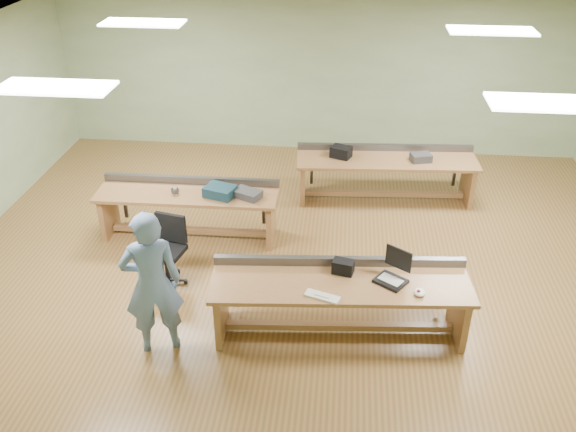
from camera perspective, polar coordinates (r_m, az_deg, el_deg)
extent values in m
plane|color=olive|center=(8.92, 1.37, -3.90)|extent=(10.00, 10.00, 0.00)
plane|color=silver|center=(7.66, 1.64, 15.06)|extent=(10.00, 10.00, 0.00)
cube|color=#9EB287|center=(11.92, 2.98, 13.01)|extent=(10.00, 0.04, 3.00)
cube|color=#9EB287|center=(4.88, -2.20, -15.44)|extent=(10.00, 0.04, 3.00)
cube|color=white|center=(6.91, -20.94, 11.19)|extent=(1.20, 0.50, 0.03)
cube|color=white|center=(9.59, -13.43, 17.18)|extent=(1.20, 0.50, 0.03)
cube|color=white|center=(6.53, 23.38, 9.67)|extent=(1.20, 0.50, 0.03)
cube|color=white|center=(9.32, 18.54, 16.12)|extent=(1.20, 0.50, 0.03)
cube|color=olive|center=(7.18, 4.97, -6.40)|extent=(3.10, 1.05, 0.05)
cube|color=olive|center=(7.45, -6.28, -8.58)|extent=(0.14, 0.72, 0.70)
cube|color=olive|center=(7.64, 15.68, -8.57)|extent=(0.14, 0.72, 0.70)
cube|color=olive|center=(7.57, 4.76, -10.21)|extent=(2.75, 0.32, 0.08)
cube|color=#4C4E54|center=(7.44, 4.84, -4.22)|extent=(3.05, 0.32, 0.11)
cube|color=olive|center=(9.18, -9.43, 2.00)|extent=(2.71, 0.75, 0.05)
cube|color=olive|center=(9.73, -16.42, 0.30)|extent=(0.09, 0.62, 0.70)
cube|color=olive|center=(9.15, -1.60, -0.37)|extent=(0.09, 0.62, 0.70)
cube|color=olive|center=(9.49, -9.12, -1.33)|extent=(2.41, 0.13, 0.08)
cube|color=#4C4E54|center=(9.42, -9.02, 3.34)|extent=(2.71, 0.11, 0.11)
cube|color=olive|center=(10.27, 9.23, 5.16)|extent=(3.02, 0.98, 0.05)
cube|color=olive|center=(10.35, 1.40, 3.45)|extent=(0.12, 0.70, 0.70)
cube|color=olive|center=(10.70, 16.48, 3.08)|extent=(0.12, 0.70, 0.70)
cube|color=olive|center=(10.54, 8.96, 2.07)|extent=(2.68, 0.27, 0.08)
cube|color=#4C4E54|center=(10.56, 9.06, 6.36)|extent=(2.98, 0.27, 0.11)
imported|color=slate|center=(7.02, -12.60, -6.18)|extent=(0.78, 0.64, 1.83)
cube|color=black|center=(7.24, 9.57, -6.02)|extent=(0.44, 0.42, 0.04)
cube|color=black|center=(7.19, 10.31, -3.92)|extent=(0.29, 0.21, 0.27)
cube|color=beige|center=(6.93, 3.23, -7.52)|extent=(0.42, 0.26, 0.02)
ellipsoid|color=white|center=(7.10, 12.22, -6.99)|extent=(0.17, 0.19, 0.06)
cube|color=black|center=(7.29, 5.18, -4.76)|extent=(0.28, 0.21, 0.17)
cylinder|color=black|center=(8.43, -11.24, -4.82)|extent=(0.07, 0.07, 0.48)
cube|color=black|center=(8.29, -11.42, -3.34)|extent=(0.55, 0.55, 0.07)
cube|color=black|center=(8.31, -10.89, -1.06)|extent=(0.44, 0.15, 0.41)
cylinder|color=black|center=(8.55, -11.11, -5.96)|extent=(0.62, 0.62, 0.07)
cube|color=#122D3B|center=(8.99, -6.38, 2.32)|extent=(0.51, 0.44, 0.15)
cube|color=#323234|center=(8.93, -3.82, 2.09)|extent=(0.47, 0.40, 0.11)
imported|color=#323234|center=(9.15, -10.53, 2.29)|extent=(0.15, 0.15, 0.09)
cylinder|color=#BCBCC1|center=(9.13, -10.52, 2.29)|extent=(0.07, 0.07, 0.11)
cube|color=black|center=(10.20, 4.98, 5.99)|extent=(0.39, 0.34, 0.18)
cube|color=#323234|center=(10.27, 12.33, 5.37)|extent=(0.37, 0.31, 0.13)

